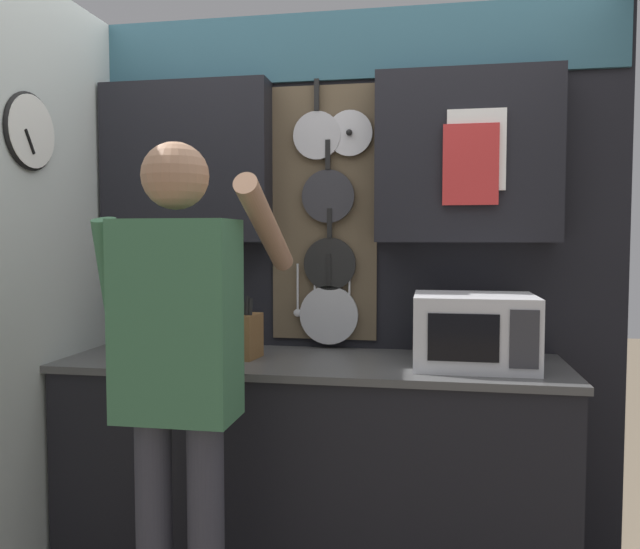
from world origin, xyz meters
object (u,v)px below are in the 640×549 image
person (179,360)px  utensil_crock (147,333)px  microwave (474,330)px  knife_block (245,335)px

person → utensil_crock: bearing=123.2°
microwave → utensil_crock: utensil_crock is taller
knife_block → person: size_ratio=0.15×
microwave → knife_block: (-0.94, 0.00, -0.04)m
microwave → knife_block: microwave is taller
microwave → utensil_crock: size_ratio=1.36×
knife_block → person: (-0.03, -0.62, 0.01)m
microwave → utensil_crock: 1.38m
microwave → person: (-0.97, -0.62, -0.03)m
knife_block → person: person is taller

